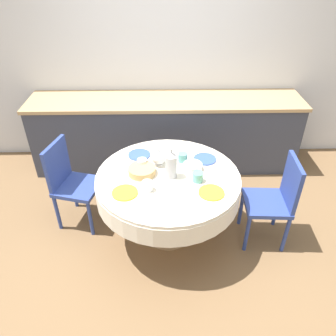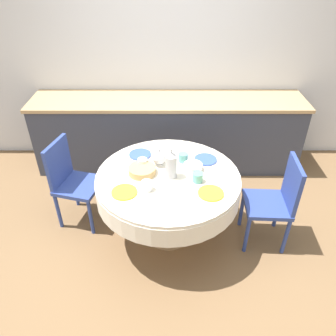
% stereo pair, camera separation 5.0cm
% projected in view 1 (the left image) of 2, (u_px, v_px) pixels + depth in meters
% --- Properties ---
extents(ground_plane, '(12.00, 12.00, 0.00)m').
position_uv_depth(ground_plane, '(168.00, 234.00, 3.28)').
color(ground_plane, brown).
extents(wall_back, '(7.00, 0.05, 2.60)m').
position_uv_depth(wall_back, '(165.00, 56.00, 3.88)').
color(wall_back, silver).
rests_on(wall_back, ground_plane).
extents(kitchen_counter, '(3.24, 0.64, 0.90)m').
position_uv_depth(kitchen_counter, '(166.00, 133.00, 4.09)').
color(kitchen_counter, '#383D4C').
rests_on(kitchen_counter, ground_plane).
extents(dining_table, '(1.28, 1.28, 0.72)m').
position_uv_depth(dining_table, '(168.00, 187.00, 2.94)').
color(dining_table, tan).
rests_on(dining_table, ground_plane).
extents(chair_left, '(0.42, 0.42, 0.89)m').
position_uv_depth(chair_left, '(276.00, 198.00, 2.98)').
color(chair_left, '#2D428E').
rests_on(chair_left, ground_plane).
extents(chair_right, '(0.49, 0.49, 0.89)m').
position_uv_depth(chair_right, '(70.00, 180.00, 3.19)').
color(chair_right, '#2D428E').
rests_on(chair_right, ground_plane).
extents(plate_near_left, '(0.21, 0.21, 0.01)m').
position_uv_depth(plate_near_left, '(125.00, 193.00, 2.66)').
color(plate_near_left, yellow).
rests_on(plate_near_left, dining_table).
extents(cup_near_left, '(0.09, 0.09, 0.08)m').
position_uv_depth(cup_near_left, '(147.00, 186.00, 2.68)').
color(cup_near_left, white).
rests_on(cup_near_left, dining_table).
extents(plate_near_right, '(0.21, 0.21, 0.01)m').
position_uv_depth(plate_near_right, '(211.00, 192.00, 2.67)').
color(plate_near_right, yellow).
rests_on(plate_near_right, dining_table).
extents(cup_near_right, '(0.09, 0.09, 0.08)m').
position_uv_depth(cup_near_right, '(198.00, 177.00, 2.78)').
color(cup_near_right, '#5BA39E').
rests_on(cup_near_right, dining_table).
extents(plate_far_left, '(0.21, 0.21, 0.01)m').
position_uv_depth(plate_far_left, '(139.00, 155.00, 3.14)').
color(plate_far_left, '#3856AD').
rests_on(plate_far_left, dining_table).
extents(cup_far_left, '(0.09, 0.09, 0.08)m').
position_uv_depth(cup_far_left, '(142.00, 163.00, 2.95)').
color(cup_far_left, white).
rests_on(cup_far_left, dining_table).
extents(plate_far_right, '(0.21, 0.21, 0.01)m').
position_uv_depth(plate_far_right, '(205.00, 159.00, 3.08)').
color(plate_far_right, '#3856AD').
rests_on(plate_far_right, dining_table).
extents(cup_far_right, '(0.09, 0.09, 0.08)m').
position_uv_depth(cup_far_right, '(183.00, 157.00, 3.04)').
color(cup_far_right, '#5BA39E').
rests_on(cup_far_right, dining_table).
extents(coffee_carafe, '(0.10, 0.10, 0.29)m').
position_uv_depth(coffee_carafe, '(171.00, 164.00, 2.79)').
color(coffee_carafe, '#B2B2B7').
rests_on(coffee_carafe, dining_table).
extents(teapot, '(0.18, 0.13, 0.18)m').
position_uv_depth(teapot, '(159.00, 157.00, 2.97)').
color(teapot, white).
rests_on(teapot, dining_table).
extents(bread_basket, '(0.24, 0.24, 0.06)m').
position_uv_depth(bread_basket, '(142.00, 171.00, 2.88)').
color(bread_basket, tan).
rests_on(bread_basket, dining_table).
extents(fruit_bowl, '(0.17, 0.17, 0.06)m').
position_uv_depth(fruit_bowl, '(193.00, 167.00, 2.94)').
color(fruit_bowl, silver).
rests_on(fruit_bowl, dining_table).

